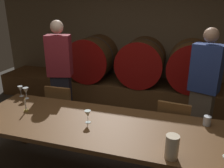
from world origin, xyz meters
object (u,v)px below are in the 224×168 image
wine_barrel_center (142,61)px  candle_right (26,108)px  wine_glass_center_right (88,114)px  pitcher (172,147)px  dining_table (96,128)px  wine_glass_far_left (20,89)px  wine_glass_center_left (26,91)px  cup_right (207,121)px  wine_barrel_right (192,65)px  chair_right (173,127)px  guest_left (61,74)px  wine_barrel_left (93,58)px  guest_right (203,90)px  chair_left (62,109)px

wine_barrel_center → candle_right: bearing=-113.1°
wine_glass_center_right → pitcher: bearing=-21.4°
dining_table → wine_glass_far_left: size_ratio=18.60×
wine_barrel_center → candle_right: 2.58m
wine_glass_center_left → cup_right: wine_glass_center_left is taller
wine_barrel_right → chair_right: size_ratio=1.06×
wine_glass_center_right → guest_left: bearing=130.4°
guest_left → wine_glass_center_left: bearing=65.2°
guest_left → wine_glass_center_left: (-0.13, -0.73, -0.03)m
candle_right → wine_barrel_left: bearing=91.0°
wine_barrel_right → wine_glass_center_left: size_ratio=5.82×
wine_barrel_center → wine_barrel_right: bearing=0.0°
dining_table → pitcher: bearing=-24.1°
wine_barrel_right → pitcher: wine_barrel_right is taller
wine_glass_far_left → wine_barrel_left: bearing=80.5°
guest_left → dining_table: bearing=118.9°
chair_right → cup_right: (0.35, -0.36, 0.34)m
wine_glass_center_right → cup_right: wine_glass_center_right is taller
guest_left → guest_right: bearing=165.6°
wine_glass_center_right → wine_glass_far_left: bearing=160.5°
wine_barrel_right → wine_barrel_center: bearing=180.0°
wine_barrel_left → dining_table: 2.59m
dining_table → wine_glass_center_right: (-0.09, -0.01, 0.16)m
guest_left → wine_glass_center_right: (0.94, -1.11, -0.04)m
candle_right → wine_glass_center_right: 0.83m
candle_right → cup_right: bearing=7.9°
dining_table → chair_right: chair_right is taller
wine_barrel_center → candle_right: wine_barrel_center is taller
guest_right → cup_right: (-0.01, -0.79, -0.06)m
wine_glass_center_right → guest_right: bearing=41.2°
dining_table → cup_right: bearing=15.0°
chair_right → pitcher: (0.00, -1.04, 0.39)m
wine_glass_far_left → wine_glass_center_right: 1.28m
wine_barrel_center → pitcher: bearing=-75.0°
wine_barrel_center → chair_left: wine_barrel_center is taller
dining_table → wine_glass_center_left: (-1.17, 0.37, 0.18)m
chair_right → wine_glass_center_right: 1.20m
wine_barrel_center → wine_glass_center_right: 2.41m
cup_right → guest_left: bearing=160.3°
guest_left → wine_glass_center_right: bearing=116.0°
chair_right → wine_barrel_center: bearing=-60.4°
chair_right → candle_right: 1.89m
candle_right → guest_left: bearing=95.9°
wine_glass_center_left → cup_right: size_ratio=1.52×
guest_right → chair_left: bearing=30.3°
wine_barrel_center → pitcher: (0.74, -2.76, -0.03)m
chair_left → chair_right: 1.67m
cup_right → wine_glass_center_right: bearing=-165.7°
wine_glass_center_right → dining_table: bearing=5.4°
chair_left → wine_glass_far_left: bearing=34.0°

